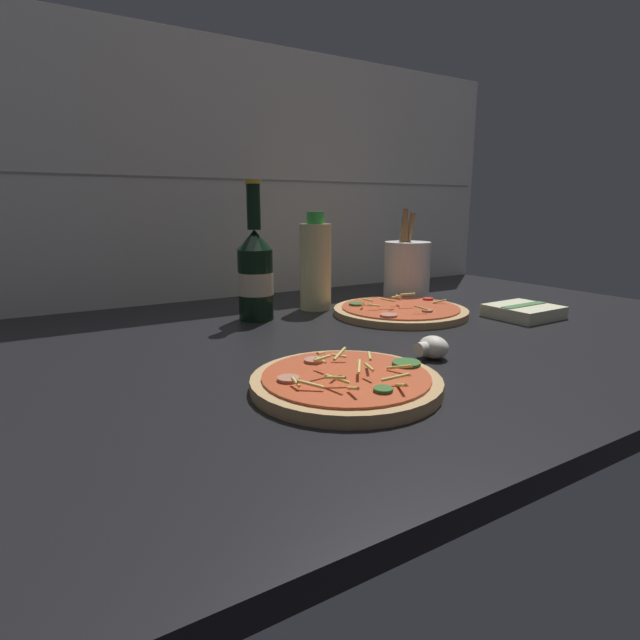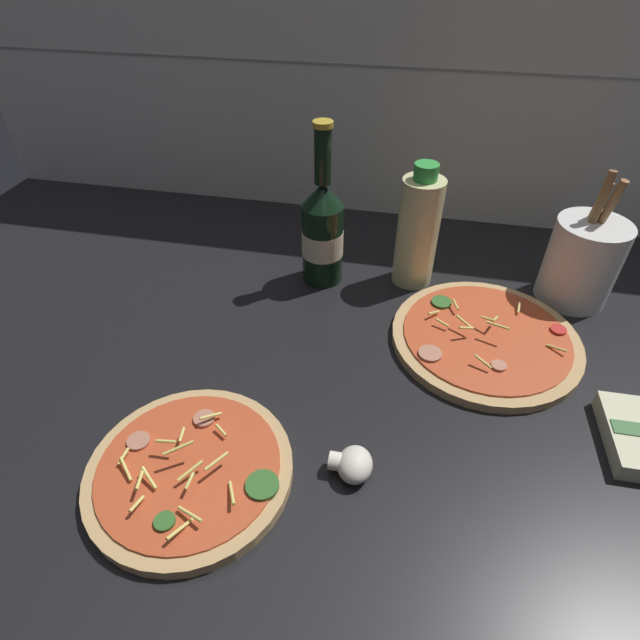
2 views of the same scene
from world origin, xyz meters
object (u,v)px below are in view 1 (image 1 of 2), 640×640
dish_towel (523,311)px  pizza_far (400,311)px  beer_bottle (255,273)px  mushroom_left (432,347)px  utensil_crock (407,269)px  oil_bottle (316,265)px  pizza_near (346,382)px

dish_towel → pizza_far: bearing=142.8°
beer_bottle → mushroom_left: (10.80, -36.59, -7.38)cm
beer_bottle → utensil_crock: bearing=4.0°
pizza_far → beer_bottle: beer_bottle is taller
pizza_far → beer_bottle: 29.76cm
pizza_far → oil_bottle: size_ratio=1.32×
pizza_far → utensil_crock: size_ratio=1.28×
pizza_far → utensil_crock: (13.86, 14.24, 6.05)cm
pizza_near → mushroom_left: 17.94cm
pizza_near → mushroom_left: (17.50, 3.87, 0.72)cm
beer_bottle → utensil_crock: (40.10, 2.82, -2.14)cm
utensil_crock → dish_towel: bearing=-79.8°
pizza_near → mushroom_left: pizza_near is taller
pizza_near → dish_towel: bearing=15.7°
mushroom_left → utensil_crock: size_ratio=0.23×
mushroom_left → utensil_crock: 49.39cm
pizza_far → oil_bottle: (-11.42, 13.97, 8.49)cm
utensil_crock → pizza_far: bearing=-134.2°
pizza_near → oil_bottle: size_ratio=1.12×
pizza_far → dish_towel: size_ratio=2.17×
oil_bottle → dish_towel: size_ratio=1.64×
oil_bottle → mushroom_left: 40.10cm
pizza_far → mushroom_left: pizza_far is taller
utensil_crock → oil_bottle: bearing=-179.4°
pizza_near → mushroom_left: size_ratio=4.68×
mushroom_left → pizza_near: bearing=-167.5°
oil_bottle → mushroom_left: bearing=-95.9°
pizza_near → dish_towel: size_ratio=1.85×
pizza_near → dish_towel: 53.99cm
utensil_crock → pizza_near: bearing=-137.2°
pizza_near → pizza_far: (32.94, 29.05, -0.09)cm
pizza_near → pizza_far: size_ratio=0.85×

